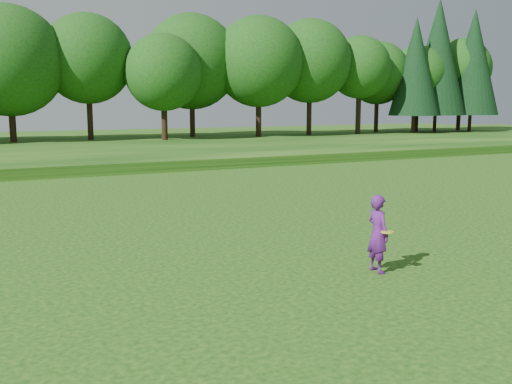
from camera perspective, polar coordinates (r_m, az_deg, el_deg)
name	(u,v)px	position (r m, az deg, el deg)	size (l,w,h in m)	color
ground	(197,291)	(11.59, -5.93, -9.81)	(140.00, 140.00, 0.00)	#0F3C0B
berm	(31,150)	(44.58, -21.57, 3.92)	(130.00, 30.00, 0.60)	#0F3C0B
walking_path	(58,176)	(30.75, -19.19, 1.53)	(130.00, 1.60, 0.04)	gray
treeline	(20,45)	(48.64, -22.55, 13.44)	(104.00, 7.00, 15.00)	#0F4412
woman	(378,234)	(12.83, 12.09, -4.09)	(0.44, 0.78, 1.73)	#5A1A75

